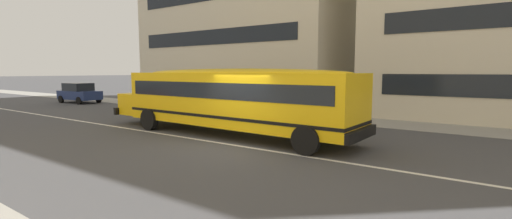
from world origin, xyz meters
The scene contains 6 objects.
ground_plane centered at (0.00, 0.00, 0.00)m, with size 400.00×400.00×0.00m, color #424244.
sidewalk_far centered at (0.00, 8.43, 0.01)m, with size 120.00×3.00×0.01m, color gray.
lane_centreline centered at (0.00, 0.00, 0.00)m, with size 110.00×0.16×0.01m, color silver.
school_bus centered at (-1.53, 1.44, 1.62)m, with size 12.24×3.09×2.72m.
parked_car_dark_blue_beside_sign centered at (-21.10, 5.59, 0.84)m, with size 3.98×2.03×1.64m.
apartment_block_far_left centered at (-10.20, 14.84, 8.25)m, with size 17.15×9.86×16.50m.
Camera 1 is at (7.47, -9.43, 2.62)m, focal length 24.30 mm.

